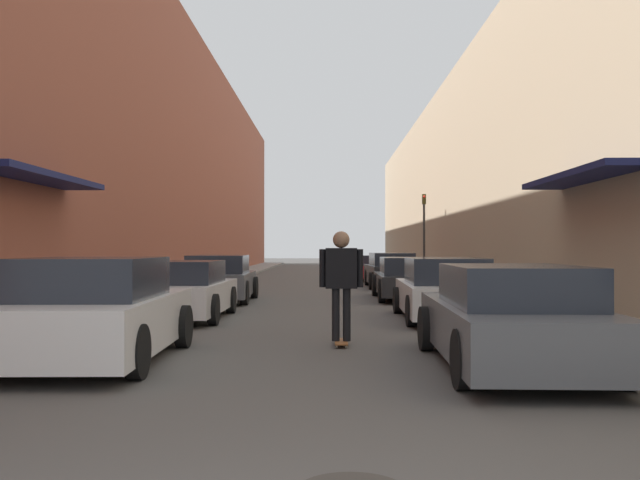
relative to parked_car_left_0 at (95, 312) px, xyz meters
The scene contains 15 objects.
ground 18.43m from the parked_car_left_0, 81.24° to the left, with size 139.16×139.16×0.00m, color #4C4947.
curb_strip_left 24.61m from the parked_car_left_0, 94.41° to the left, with size 1.80×63.25×0.12m.
curb_strip_right 25.66m from the parked_car_left_0, 72.99° to the left, with size 1.80×63.25×0.12m.
building_row_left 25.49m from the parked_car_left_0, 101.05° to the left, with size 4.90×63.25×11.40m.
building_row_right 26.92m from the parked_car_left_0, 67.02° to the left, with size 4.90×63.25×9.08m.
parked_car_left_0 is the anchor object (origin of this frame).
parked_car_left_1 5.74m from the parked_car_left_0, 89.58° to the left, with size 1.85×4.19×1.26m.
parked_car_left_2 10.67m from the parked_car_left_0, 89.78° to the left, with size 1.93×4.12×1.33m.
parked_car_right_0 5.53m from the parked_car_left_0, ahead, with size 1.94×4.79×1.32m.
parked_car_right_1 7.97m from the parked_car_left_0, 44.93° to the left, with size 1.91×4.45×1.32m.
parked_car_right_2 12.81m from the parked_car_left_0, 64.25° to the left, with size 2.02×4.56×1.25m.
parked_car_right_3 18.60m from the parked_car_left_0, 72.60° to the left, with size 1.85×4.83×1.33m.
parked_car_right_4 23.75m from the parked_car_left_0, 76.61° to the left, with size 1.95×4.08×1.17m.
skateboarder 3.77m from the parked_car_left_0, 25.88° to the left, with size 0.69×0.78×1.81m.
traffic_light 23.38m from the parked_car_left_0, 71.44° to the left, with size 0.16×0.22×3.79m.
Camera 1 is at (0.36, -2.52, 1.56)m, focal length 40.00 mm.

